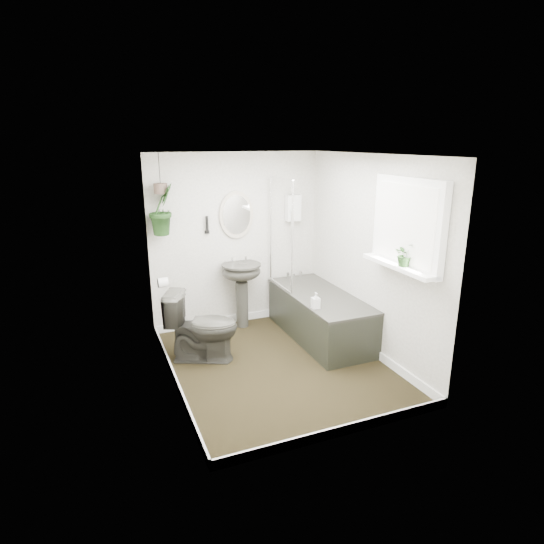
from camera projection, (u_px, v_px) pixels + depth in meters
name	position (u px, v px, depth m)	size (l,w,h in m)	color
floor	(277.00, 365.00, 5.13)	(2.30, 2.80, 0.02)	black
ceiling	(278.00, 153.00, 4.48)	(2.30, 2.80, 0.02)	white
wall_back	(236.00, 240.00, 6.06)	(2.30, 0.02, 2.30)	silver
wall_front	(348.00, 311.00, 3.55)	(2.30, 0.02, 2.30)	silver
wall_left	(167.00, 279.00, 4.38)	(0.02, 2.80, 2.30)	silver
wall_right	(370.00, 256.00, 5.23)	(0.02, 2.80, 2.30)	silver
skirting	(277.00, 361.00, 5.11)	(2.30, 2.80, 0.10)	white
bathtub	(320.00, 316.00, 5.78)	(0.72, 1.72, 0.58)	#32312B
bath_screen	(281.00, 234.00, 5.82)	(0.04, 0.72, 1.40)	silver
shower_box	(293.00, 208.00, 6.17)	(0.20, 0.10, 0.35)	white
oval_mirror	(237.00, 215.00, 5.92)	(0.46, 0.03, 0.62)	beige
wall_sconce	(207.00, 225.00, 5.80)	(0.04, 0.04, 0.22)	black
toilet_roll_holder	(163.00, 283.00, 5.09)	(0.11, 0.11, 0.11)	white
window_recess	(408.00, 224.00, 4.44)	(0.08, 1.00, 0.90)	white
window_sill	(399.00, 266.00, 4.53)	(0.18, 1.00, 0.04)	white
window_blinds	(404.00, 224.00, 4.42)	(0.01, 0.86, 0.76)	white
toilet	(202.00, 326.00, 5.16)	(0.45, 0.79, 0.81)	#32312B
pedestal_sink	(242.00, 295.00, 6.08)	(0.52, 0.44, 0.88)	#32312B
sill_plant	(405.00, 254.00, 4.42)	(0.21, 0.18, 0.23)	black
hanging_plant	(162.00, 209.00, 5.42)	(0.34, 0.27, 0.61)	black
soap_bottle	(316.00, 300.00, 5.19)	(0.09, 0.09, 0.19)	black
hanging_pot	(161.00, 188.00, 5.35)	(0.16, 0.16, 0.12)	brown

